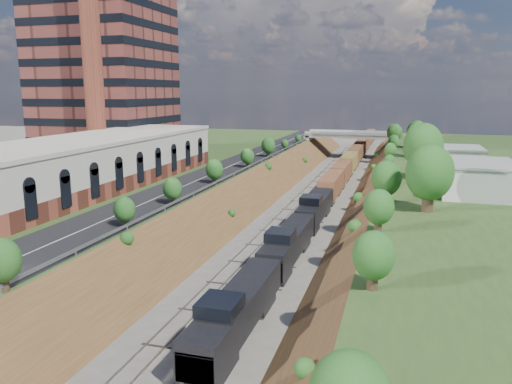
# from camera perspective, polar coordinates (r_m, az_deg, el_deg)

# --- Properties ---
(platform_left) EXTENTS (44.00, 180.00, 5.00)m
(platform_left) POSITION_cam_1_polar(r_m,az_deg,el_deg) (92.26, -14.47, 1.24)
(platform_left) COLOR #305021
(platform_left) RESTS_ON ground
(embankment_left) EXTENTS (10.00, 180.00, 10.00)m
(embankment_left) POSITION_cam_1_polar(r_m,az_deg,el_deg) (83.79, -1.32, -1.16)
(embankment_left) COLOR brown
(embankment_left) RESTS_ON ground
(embankment_right) EXTENTS (10.00, 180.00, 10.00)m
(embankment_right) POSITION_cam_1_polar(r_m,az_deg,el_deg) (80.08, 13.87, -2.10)
(embankment_right) COLOR brown
(embankment_right) RESTS_ON ground
(rail_left_track) EXTENTS (1.58, 180.00, 0.18)m
(rail_left_track) POSITION_cam_1_polar(r_m,az_deg,el_deg) (81.68, 4.30, -1.46)
(rail_left_track) COLOR gray
(rail_left_track) RESTS_ON ground
(rail_right_track) EXTENTS (1.58, 180.00, 0.18)m
(rail_right_track) POSITION_cam_1_polar(r_m,az_deg,el_deg) (80.79, 7.91, -1.68)
(rail_right_track) COLOR gray
(rail_right_track) RESTS_ON ground
(road) EXTENTS (8.00, 180.00, 0.10)m
(road) POSITION_cam_1_polar(r_m,az_deg,el_deg) (84.29, -4.26, 2.38)
(road) COLOR black
(road) RESTS_ON platform_left
(guardrail) EXTENTS (0.10, 171.00, 0.70)m
(guardrail) POSITION_cam_1_polar(r_m,az_deg,el_deg) (82.69, -1.65, 2.58)
(guardrail) COLOR #99999E
(guardrail) RESTS_ON platform_left
(commercial_building) EXTENTS (14.30, 62.30, 7.00)m
(commercial_building) POSITION_cam_1_polar(r_m,az_deg,el_deg) (70.51, -20.30, 2.75)
(commercial_building) COLOR brown
(commercial_building) RESTS_ON platform_left
(highrise_tower) EXTENTS (22.00, 22.00, 53.90)m
(highrise_tower) POSITION_cam_1_polar(r_m,az_deg,el_deg) (107.87, -17.21, 18.75)
(highrise_tower) COLOR brown
(highrise_tower) RESTS_ON platform_left
(smokestack) EXTENTS (3.20, 3.20, 40.00)m
(smokestack) POSITION_cam_1_polar(r_m,az_deg,el_deg) (89.37, -18.28, 15.20)
(smokestack) COLOR brown
(smokestack) RESTS_ON platform_left
(overpass) EXTENTS (24.50, 8.30, 7.40)m
(overpass) POSITION_cam_1_polar(r_m,az_deg,el_deg) (141.21, 10.69, 5.84)
(overpass) COLOR gray
(overpass) RESTS_ON ground
(white_building_near) EXTENTS (9.00, 12.00, 4.00)m
(white_building_near) POSITION_cam_1_polar(r_m,az_deg,el_deg) (71.47, 23.88, 1.36)
(white_building_near) COLOR silver
(white_building_near) RESTS_ON platform_right
(white_building_far) EXTENTS (8.00, 10.00, 3.60)m
(white_building_far) POSITION_cam_1_polar(r_m,az_deg,el_deg) (93.07, 21.89, 3.54)
(white_building_far) COLOR silver
(white_building_far) RESTS_ON platform_right
(tree_right_large) EXTENTS (5.25, 5.25, 7.61)m
(tree_right_large) POSITION_cam_1_polar(r_m,az_deg,el_deg) (58.67, 19.23, 2.05)
(tree_right_large) COLOR #473323
(tree_right_large) RESTS_ON platform_right
(tree_left_crest) EXTENTS (2.45, 2.45, 3.55)m
(tree_left_crest) POSITION_cam_1_polar(r_m,az_deg,el_deg) (47.13, -17.24, -2.93)
(tree_left_crest) COLOR #473323
(tree_left_crest) RESTS_ON platform_left
(freight_train) EXTENTS (2.75, 170.53, 4.55)m
(freight_train) POSITION_cam_1_polar(r_m,az_deg,el_deg) (115.41, 10.60, 3.38)
(freight_train) COLOR black
(freight_train) RESTS_ON ground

